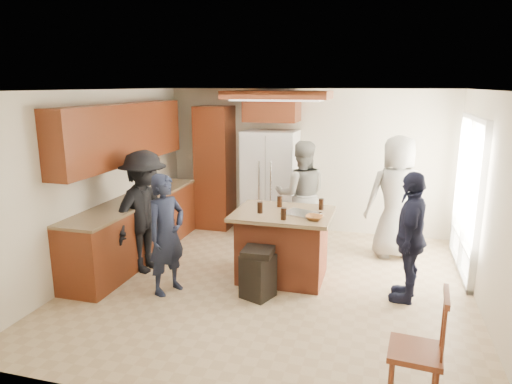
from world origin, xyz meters
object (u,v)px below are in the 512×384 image
(person_side_right, at_px, (410,237))
(person_counter, at_px, (145,212))
(trash_bin, at_px, (258,273))
(person_front_left, at_px, (167,234))
(kitchen_island, at_px, (283,244))
(person_behind_right, at_px, (397,197))
(person_behind_left, at_px, (301,195))
(spindle_chair, at_px, (418,352))
(refrigerator, at_px, (270,183))

(person_side_right, height_order, person_counter, person_counter)
(trash_bin, bearing_deg, person_side_right, 14.06)
(person_front_left, xyz_separation_m, trash_bin, (1.13, 0.15, -0.44))
(person_counter, distance_m, trash_bin, 1.86)
(kitchen_island, bearing_deg, person_counter, -172.65)
(person_behind_right, height_order, person_counter, person_behind_right)
(person_behind_left, xyz_separation_m, person_side_right, (1.58, -1.51, -0.06))
(person_front_left, bearing_deg, spindle_chair, -92.65)
(trash_bin, xyz_separation_m, spindle_chair, (1.76, -1.49, 0.13))
(person_front_left, distance_m, kitchen_island, 1.55)
(person_side_right, bearing_deg, trash_bin, -66.83)
(person_counter, bearing_deg, spindle_chair, -104.80)
(kitchen_island, bearing_deg, person_behind_left, 89.46)
(person_behind_left, distance_m, person_side_right, 2.19)
(person_side_right, height_order, spindle_chair, person_side_right)
(person_side_right, bearing_deg, refrigerator, -123.94)
(person_front_left, bearing_deg, person_counter, 69.56)
(person_side_right, xyz_separation_m, kitchen_island, (-1.60, 0.21, -0.32))
(person_front_left, height_order, person_behind_left, person_behind_left)
(person_behind_left, distance_m, person_behind_right, 1.45)
(kitchen_island, height_order, trash_bin, kitchen_island)
(person_behind_left, relative_size, spindle_chair, 1.73)
(person_behind_left, bearing_deg, person_behind_right, 164.66)
(person_behind_right, height_order, trash_bin, person_behind_right)
(person_side_right, relative_size, trash_bin, 2.53)
(person_counter, relative_size, spindle_chair, 1.71)
(person_behind_right, bearing_deg, person_behind_left, -20.02)
(person_counter, bearing_deg, person_behind_right, -52.19)
(person_front_left, height_order, person_behind_right, person_behind_right)
(person_side_right, distance_m, refrigerator, 3.05)
(kitchen_island, xyz_separation_m, trash_bin, (-0.17, -0.65, -0.16))
(person_counter, relative_size, refrigerator, 0.95)
(person_front_left, distance_m, person_side_right, 2.96)
(person_behind_right, relative_size, refrigerator, 1.03)
(person_counter, bearing_deg, refrigerator, -17.08)
(kitchen_island, bearing_deg, person_side_right, -7.50)
(person_front_left, distance_m, spindle_chair, 3.20)
(kitchen_island, xyz_separation_m, spindle_chair, (1.59, -2.15, -0.02))
(kitchen_island, bearing_deg, spindle_chair, -53.46)
(person_behind_left, height_order, kitchen_island, person_behind_left)
(person_behind_right, xyz_separation_m, person_counter, (-3.36, -1.50, -0.07))
(spindle_chair, bearing_deg, person_behind_left, 114.60)
(person_counter, bearing_deg, person_behind_left, -37.22)
(person_front_left, relative_size, person_behind_right, 0.82)
(person_counter, xyz_separation_m, trash_bin, (1.73, -0.41, -0.53))
(person_front_left, bearing_deg, trash_bin, -60.32)
(person_front_left, relative_size, person_side_right, 0.95)
(person_behind_left, bearing_deg, person_side_right, 122.96)
(person_side_right, bearing_deg, person_behind_left, -124.56)
(spindle_chair, bearing_deg, person_counter, 151.41)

